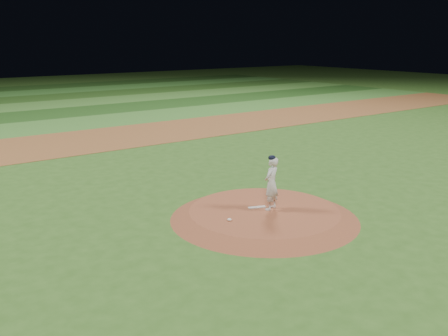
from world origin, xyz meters
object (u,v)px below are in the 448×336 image
Objects in this scene: pitching_rubber at (257,207)px; pitcher_on_mound at (271,183)px; rosin_bag at (229,220)px; pitchers_mound at (264,214)px.

pitching_rubber is 0.32× the size of pitcher_on_mound.
pitcher_on_mound is (0.24, -0.35, 0.79)m from pitching_rubber.
pitching_rubber is 1.37m from rosin_bag.
rosin_bag is at bearing -178.34° from pitcher_on_mound.
pitching_rubber reaches higher than pitchers_mound.
rosin_bag is (-1.31, -0.39, 0.02)m from pitching_rubber.
pitcher_on_mound is at bearing -34.94° from pitching_rubber.
rosin_bag is at bearing -142.63° from pitching_rubber.
pitching_rubber is 0.90m from pitcher_on_mound.
pitchers_mound is 10.47× the size of pitching_rubber.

